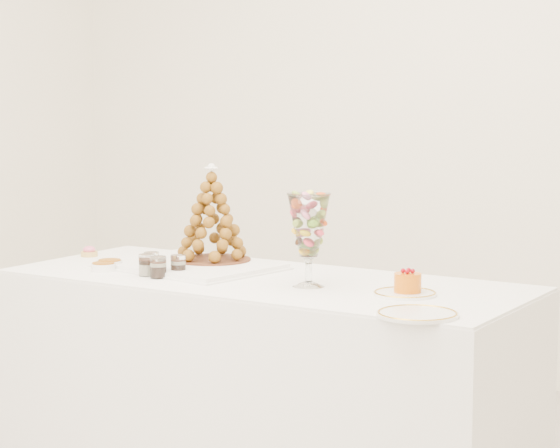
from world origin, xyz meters
The scene contains 15 objects.
buffet_table centered at (-0.04, 0.39, 0.35)m, with size 1.86×0.75×0.70m.
lace_tray centered at (-0.39, 0.42, 0.71)m, with size 0.58×0.44×0.02m, color white.
macaron_vase centered at (0.17, 0.33, 0.91)m, with size 0.14×0.14×0.31m.
cake_plate centered at (0.51, 0.36, 0.71)m, with size 0.20×0.20×0.01m, color white.
spare_plate centered at (0.68, 0.08, 0.71)m, with size 0.24×0.24×0.01m, color white.
pink_tart centered at (-0.90, 0.44, 0.72)m, with size 0.07×0.07×0.04m.
verrine_a centered at (-0.45, 0.28, 0.74)m, with size 0.05×0.05×0.07m, color white.
verrine_b centered at (-0.38, 0.22, 0.74)m, with size 0.05×0.05×0.07m, color white.
verrine_c centered at (-0.33, 0.28, 0.74)m, with size 0.05×0.05×0.07m, color white.
verrine_d centered at (-0.42, 0.21, 0.74)m, with size 0.06×0.06×0.08m, color white.
verrine_e centered at (-0.35, 0.19, 0.74)m, with size 0.06×0.06×0.08m, color white.
ramekin_back centered at (-0.64, 0.26, 0.72)m, with size 0.09×0.09×0.03m, color white.
ramekin_front centered at (-0.62, 0.20, 0.72)m, with size 0.09×0.09×0.03m, color white.
croquembouche centered at (-0.36, 0.52, 0.90)m, with size 0.29×0.29×0.36m.
mousse_cake centered at (0.52, 0.37, 0.75)m, with size 0.09×0.09×0.08m.
Camera 1 is at (1.99, -2.74, 1.35)m, focal length 70.00 mm.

